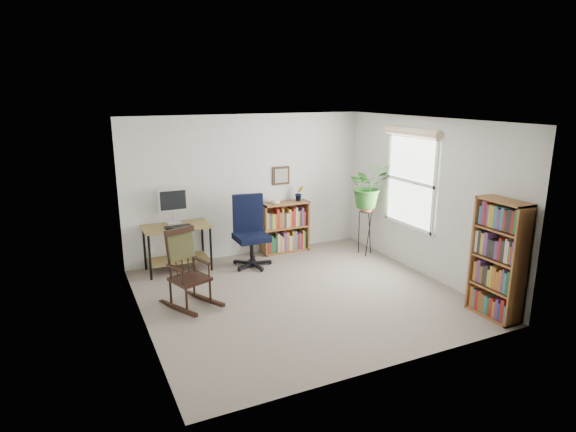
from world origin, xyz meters
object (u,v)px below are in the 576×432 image
desk (178,248)px  low_bookshelf (285,227)px  tall_bookshelf (498,260)px  rocking_chair (190,269)px  office_chair (251,232)px

desk → low_bookshelf: size_ratio=1.15×
desk → tall_bookshelf: size_ratio=0.68×
desk → rocking_chair: (-0.15, -1.39, 0.16)m
low_bookshelf → tall_bookshelf: 3.67m
desk → rocking_chair: rocking_chair is taller
desk → tall_bookshelf: tall_bookshelf is taller
low_bookshelf → tall_bookshelf: size_ratio=0.59×
rocking_chair → tall_bookshelf: 3.89m
low_bookshelf → tall_bookshelf: tall_bookshelf is taller
desk → tall_bookshelf: bearing=-45.6°
low_bookshelf → desk: bearing=-176.4°
desk → office_chair: bearing=-16.8°
tall_bookshelf → low_bookshelf: bearing=110.9°
rocking_chair → tall_bookshelf: size_ratio=0.70×
desk → office_chair: (1.12, -0.34, 0.22)m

